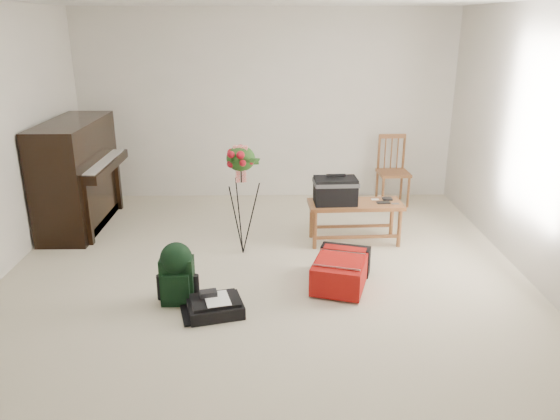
{
  "coord_description": "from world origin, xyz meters",
  "views": [
    {
      "loc": [
        0.09,
        -4.56,
        2.32
      ],
      "look_at": [
        0.15,
        0.35,
        0.61
      ],
      "focal_mm": 35.0,
      "sensor_mm": 36.0,
      "label": 1
    }
  ],
  "objects_px": {
    "bench": "(342,195)",
    "dining_chair": "(393,171)",
    "flower_stand": "(242,201)",
    "piano": "(78,177)",
    "green_backpack": "(177,271)",
    "red_suitcase": "(340,268)",
    "black_duffel": "(215,306)"
  },
  "relations": [
    {
      "from": "bench",
      "to": "flower_stand",
      "type": "distance_m",
      "value": 1.09
    },
    {
      "from": "piano",
      "to": "red_suitcase",
      "type": "xyz_separation_m",
      "value": [
        2.89,
        -1.58,
        -0.45
      ]
    },
    {
      "from": "bench",
      "to": "piano",
      "type": "bearing_deg",
      "value": 166.43
    },
    {
      "from": "piano",
      "to": "black_duffel",
      "type": "height_order",
      "value": "piano"
    },
    {
      "from": "red_suitcase",
      "to": "piano",
      "type": "bearing_deg",
      "value": 168.23
    },
    {
      "from": "black_duffel",
      "to": "flower_stand",
      "type": "relative_size",
      "value": 0.44
    },
    {
      "from": "bench",
      "to": "green_backpack",
      "type": "xyz_separation_m",
      "value": [
        -1.56,
        -1.36,
        -0.24
      ]
    },
    {
      "from": "black_duffel",
      "to": "flower_stand",
      "type": "bearing_deg",
      "value": 67.45
    },
    {
      "from": "piano",
      "to": "black_duffel",
      "type": "relative_size",
      "value": 2.87
    },
    {
      "from": "piano",
      "to": "dining_chair",
      "type": "relative_size",
      "value": 1.65
    },
    {
      "from": "bench",
      "to": "red_suitcase",
      "type": "distance_m",
      "value": 1.08
    },
    {
      "from": "dining_chair",
      "to": "flower_stand",
      "type": "xyz_separation_m",
      "value": [
        -1.91,
        -1.65,
        0.14
      ]
    },
    {
      "from": "dining_chair",
      "to": "black_duffel",
      "type": "xyz_separation_m",
      "value": [
        -2.08,
        -2.92,
        -0.37
      ]
    },
    {
      "from": "bench",
      "to": "green_backpack",
      "type": "distance_m",
      "value": 2.08
    },
    {
      "from": "bench",
      "to": "black_duffel",
      "type": "distance_m",
      "value": 2.03
    },
    {
      "from": "dining_chair",
      "to": "green_backpack",
      "type": "relative_size",
      "value": 1.63
    },
    {
      "from": "dining_chair",
      "to": "red_suitcase",
      "type": "distance_m",
      "value": 2.58
    },
    {
      "from": "red_suitcase",
      "to": "black_duffel",
      "type": "xyz_separation_m",
      "value": [
        -1.11,
        -0.55,
        -0.08
      ]
    },
    {
      "from": "flower_stand",
      "to": "red_suitcase",
      "type": "bearing_deg",
      "value": -29.61
    },
    {
      "from": "red_suitcase",
      "to": "flower_stand",
      "type": "height_order",
      "value": "flower_stand"
    },
    {
      "from": "green_backpack",
      "to": "flower_stand",
      "type": "bearing_deg",
      "value": 65.01
    },
    {
      "from": "dining_chair",
      "to": "black_duffel",
      "type": "bearing_deg",
      "value": -128.35
    },
    {
      "from": "bench",
      "to": "dining_chair",
      "type": "height_order",
      "value": "dining_chair"
    },
    {
      "from": "piano",
      "to": "green_backpack",
      "type": "xyz_separation_m",
      "value": [
        1.45,
        -1.94,
        -0.29
      ]
    },
    {
      "from": "piano",
      "to": "bench",
      "type": "height_order",
      "value": "piano"
    },
    {
      "from": "flower_stand",
      "to": "green_backpack",
      "type": "bearing_deg",
      "value": -106.96
    },
    {
      "from": "red_suitcase",
      "to": "green_backpack",
      "type": "height_order",
      "value": "green_backpack"
    },
    {
      "from": "piano",
      "to": "flower_stand",
      "type": "height_order",
      "value": "piano"
    },
    {
      "from": "bench",
      "to": "dining_chair",
      "type": "distance_m",
      "value": 1.62
    },
    {
      "from": "green_backpack",
      "to": "flower_stand",
      "type": "relative_size",
      "value": 0.47
    },
    {
      "from": "red_suitcase",
      "to": "flower_stand",
      "type": "bearing_deg",
      "value": 159.33
    },
    {
      "from": "bench",
      "to": "black_duffel",
      "type": "height_order",
      "value": "bench"
    }
  ]
}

